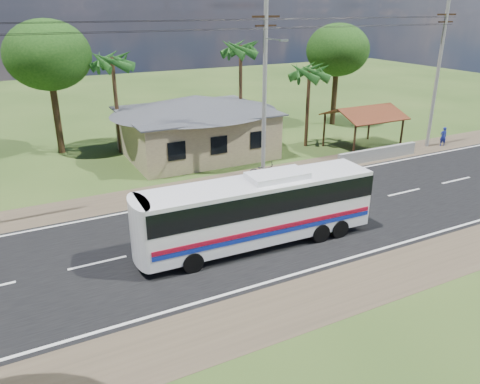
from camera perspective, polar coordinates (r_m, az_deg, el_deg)
The scene contains 14 objects.
ground at distance 24.22m, azimuth 4.32°, elevation -3.70°, with size 120.00×120.00×0.00m, color #2B4619.
road at distance 24.21m, azimuth 4.32°, elevation -3.68°, with size 120.00×16.00×0.03m.
house at distance 34.84m, azimuth -5.41°, elevation 8.83°, with size 12.40×10.00×5.00m.
waiting_shed at distance 37.35m, azimuth 14.90°, elevation 9.22°, with size 5.20×4.48×3.35m.
concrete_barrier at distance 35.20m, azimuth 16.42°, elevation 4.47°, with size 7.00×0.30×0.90m, color #9E9E99.
utility_poles at distance 29.18m, azimuth 2.45°, elevation 12.64°, with size 32.80×2.22×11.00m.
palm_near at distance 36.61m, azimuth 8.46°, elevation 14.20°, with size 2.80×2.80×6.70m.
palm_mid at distance 38.46m, azimuth 0.08°, elevation 16.96°, with size 2.80×2.80×8.20m.
palm_far at distance 35.56m, azimuth -15.31°, elevation 15.05°, with size 2.80×2.80×7.70m.
tree_behind_house at distance 36.86m, azimuth -22.36°, elevation 15.13°, with size 6.00×6.00×9.61m.
tree_behind_shed at distance 44.37m, azimuth 11.81°, elevation 16.55°, with size 5.60×5.60×9.02m.
coach_bus at distance 21.25m, azimuth 2.35°, elevation -1.67°, with size 11.04×2.72×3.40m.
motorcycle at distance 30.19m, azimuth 2.92°, elevation 2.64°, with size 0.68×1.95×1.02m, color black.
person at distance 40.62m, azimuth 23.53°, elevation 6.24°, with size 0.55×0.36×1.51m, color navy.
Camera 1 is at (-11.61, -18.54, 10.40)m, focal length 35.00 mm.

